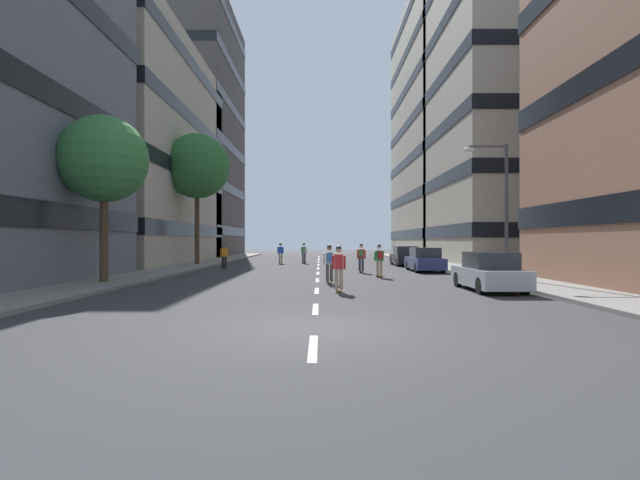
{
  "coord_description": "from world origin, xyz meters",
  "views": [
    {
      "loc": [
        0.13,
        -10.83,
        1.98
      ],
      "look_at": [
        0.0,
        18.42,
        2.0
      ],
      "focal_mm": 26.92,
      "sensor_mm": 36.0,
      "label": 1
    }
  ],
  "objects": [
    {
      "name": "ground_plane",
      "position": [
        0.0,
        22.58,
        0.0
      ],
      "size": [
        135.5,
        135.5,
        0.0
      ],
      "primitive_type": "plane",
      "color": "#333335"
    },
    {
      "name": "sidewalk_left",
      "position": [
        -9.47,
        25.41,
        0.07
      ],
      "size": [
        2.91,
        62.1,
        0.14
      ],
      "primitive_type": "cube",
      "color": "gray",
      "rests_on": "ground_plane"
    },
    {
      "name": "sidewalk_right",
      "position": [
        9.47,
        25.41,
        0.07
      ],
      "size": [
        2.91,
        62.1,
        0.14
      ],
      "primitive_type": "cube",
      "color": "gray",
      "rests_on": "ground_plane"
    },
    {
      "name": "lane_markings",
      "position": [
        0.0,
        23.0,
        0.0
      ],
      "size": [
        0.16,
        52.2,
        0.01
      ],
      "color": "silver",
      "rests_on": "ground_plane"
    },
    {
      "name": "building_left_mid",
      "position": [
        -19.35,
        31.17,
        9.67
      ],
      "size": [
        16.96,
        23.85,
        19.16
      ],
      "color": "#B2A893",
      "rests_on": "ground_plane"
    },
    {
      "name": "building_left_far",
      "position": [
        -19.35,
        49.9,
        15.67
      ],
      "size": [
        16.96,
        19.45,
        31.16
      ],
      "color": "#4C4744",
      "rests_on": "ground_plane"
    },
    {
      "name": "building_right_mid",
      "position": [
        19.35,
        31.17,
        18.31
      ],
      "size": [
        16.96,
        16.32,
        36.43
      ],
      "color": "#B2A893",
      "rests_on": "ground_plane"
    },
    {
      "name": "building_right_far",
      "position": [
        19.35,
        49.9,
        15.99
      ],
      "size": [
        16.96,
        23.87,
        31.81
      ],
      "color": "#B2A893",
      "rests_on": "ground_plane"
    },
    {
      "name": "parked_car_near",
      "position": [
        6.81,
        8.08,
        0.7
      ],
      "size": [
        1.82,
        4.4,
        1.52
      ],
      "color": "#B2B7BF",
      "rests_on": "ground_plane"
    },
    {
      "name": "parked_car_mid",
      "position": [
        6.81,
        26.76,
        0.7
      ],
      "size": [
        1.82,
        4.4,
        1.52
      ],
      "color": "black",
      "rests_on": "ground_plane"
    },
    {
      "name": "parked_car_far",
      "position": [
        6.81,
        19.72,
        0.7
      ],
      "size": [
        1.82,
        4.4,
        1.52
      ],
      "color": "navy",
      "rests_on": "ground_plane"
    },
    {
      "name": "street_tree_near",
      "position": [
        -9.47,
        10.44,
        5.56
      ],
      "size": [
        3.84,
        3.84,
        7.38
      ],
      "color": "#4C3823",
      "rests_on": "sidewalk_left"
    },
    {
      "name": "street_tree_mid",
      "position": [
        -9.47,
        26.54,
        7.76
      ],
      "size": [
        5.05,
        5.05,
        10.17
      ],
      "color": "#4C3823",
      "rests_on": "sidewalk_left"
    },
    {
      "name": "streetlamp_right",
      "position": [
        8.81,
        12.39,
        4.14
      ],
      "size": [
        2.13,
        0.3,
        6.5
      ],
      "color": "#3F3F44",
      "rests_on": "sidewalk_right"
    },
    {
      "name": "skater_0",
      "position": [
        3.31,
        14.75,
        1.02
      ],
      "size": [
        0.56,
        0.92,
        1.78
      ],
      "color": "brown",
      "rests_on": "ground_plane"
    },
    {
      "name": "skater_1",
      "position": [
        0.85,
        7.47,
        0.98
      ],
      "size": [
        0.54,
        0.91,
        1.78
      ],
      "color": "brown",
      "rests_on": "ground_plane"
    },
    {
      "name": "skater_2",
      "position": [
        -1.26,
        30.21,
        1.02
      ],
      "size": [
        0.57,
        0.92,
        1.78
      ],
      "color": "brown",
      "rests_on": "ground_plane"
    },
    {
      "name": "skater_3",
      "position": [
        -3.2,
        29.58,
        0.98
      ],
      "size": [
        0.57,
        0.92,
        1.78
      ],
      "color": "brown",
      "rests_on": "ground_plane"
    },
    {
      "name": "skater_4",
      "position": [
        -6.3,
        21.26,
        0.98
      ],
      "size": [
        0.57,
        0.92,
        1.78
      ],
      "color": "brown",
      "rests_on": "ground_plane"
    },
    {
      "name": "skater_5",
      "position": [
        0.56,
        11.0,
        1.02
      ],
      "size": [
        0.54,
        0.91,
        1.78
      ],
      "color": "brown",
      "rests_on": "ground_plane"
    },
    {
      "name": "skater_6",
      "position": [
        2.65,
        18.43,
        1.02
      ],
      "size": [
        0.56,
        0.92,
        1.78
      ],
      "color": "brown",
      "rests_on": "ground_plane"
    }
  ]
}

